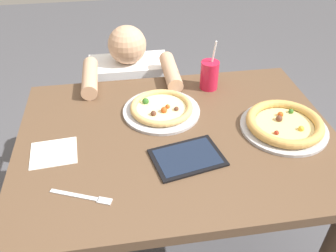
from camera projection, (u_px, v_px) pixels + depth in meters
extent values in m
plane|color=#4C4C51|center=(175.00, 249.00, 1.78)|extent=(8.00, 8.00, 0.00)
cube|color=brown|center=(178.00, 139.00, 1.34)|extent=(1.20, 0.88, 0.04)
cylinder|color=#443122|center=(64.00, 161.00, 1.79)|extent=(0.07, 0.07, 0.71)
cylinder|color=#443122|center=(259.00, 141.00, 1.91)|extent=(0.07, 0.07, 0.71)
cylinder|color=#B7B7BC|center=(283.00, 128.00, 1.35)|extent=(0.33, 0.33, 0.01)
cylinder|color=#E5CC7F|center=(284.00, 125.00, 1.34)|extent=(0.22, 0.22, 0.01)
torus|color=tan|center=(285.00, 123.00, 1.34)|extent=(0.29, 0.29, 0.04)
sphere|color=#BF4C19|center=(280.00, 114.00, 1.38)|extent=(0.02, 0.02, 0.02)
sphere|color=brown|center=(279.00, 118.00, 1.36)|extent=(0.03, 0.03, 0.03)
sphere|color=#2D6623|center=(291.00, 111.00, 1.40)|extent=(0.02, 0.02, 0.02)
sphere|color=gold|center=(301.00, 129.00, 1.31)|extent=(0.02, 0.02, 0.02)
sphere|color=#2D6623|center=(278.00, 118.00, 1.36)|extent=(0.02, 0.02, 0.02)
sphere|color=maroon|center=(277.00, 133.00, 1.29)|extent=(0.02, 0.02, 0.02)
cylinder|color=#B7B7BC|center=(161.00, 111.00, 1.44)|extent=(0.32, 0.32, 0.01)
cylinder|color=beige|center=(161.00, 109.00, 1.43)|extent=(0.20, 0.20, 0.01)
torus|color=tan|center=(161.00, 107.00, 1.43)|extent=(0.26, 0.26, 0.03)
sphere|color=#2D6623|center=(146.00, 101.00, 1.45)|extent=(0.03, 0.03, 0.03)
sphere|color=#BF4C19|center=(164.00, 110.00, 1.40)|extent=(0.03, 0.03, 0.03)
sphere|color=brown|center=(153.00, 113.00, 1.39)|extent=(0.02, 0.02, 0.02)
sphere|color=#BF4C19|center=(168.00, 107.00, 1.43)|extent=(0.02, 0.02, 0.02)
sphere|color=brown|center=(176.00, 109.00, 1.41)|extent=(0.02, 0.02, 0.02)
cylinder|color=red|center=(209.00, 75.00, 1.56)|extent=(0.08, 0.08, 0.13)
cylinder|color=white|center=(214.00, 53.00, 1.50)|extent=(0.02, 0.02, 0.12)
cube|color=white|center=(54.00, 153.00, 1.24)|extent=(0.17, 0.16, 0.00)
cube|color=silver|center=(74.00, 195.00, 1.09)|extent=(0.15, 0.07, 0.00)
cube|color=silver|center=(105.00, 201.00, 1.07)|extent=(0.05, 0.04, 0.00)
cube|color=black|center=(187.00, 157.00, 1.22)|extent=(0.27, 0.22, 0.01)
cube|color=#192338|center=(187.00, 157.00, 1.22)|extent=(0.24, 0.19, 0.00)
cylinder|color=#333847|center=(134.00, 137.00, 2.14)|extent=(0.33, 0.33, 0.45)
cube|color=white|center=(130.00, 85.00, 1.92)|extent=(0.41, 0.22, 0.29)
sphere|color=tan|center=(127.00, 45.00, 1.78)|extent=(0.19, 0.19, 0.19)
cylinder|color=tan|center=(90.00, 78.00, 1.60)|extent=(0.07, 0.28, 0.07)
cylinder|color=tan|center=(171.00, 71.00, 1.64)|extent=(0.07, 0.28, 0.07)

